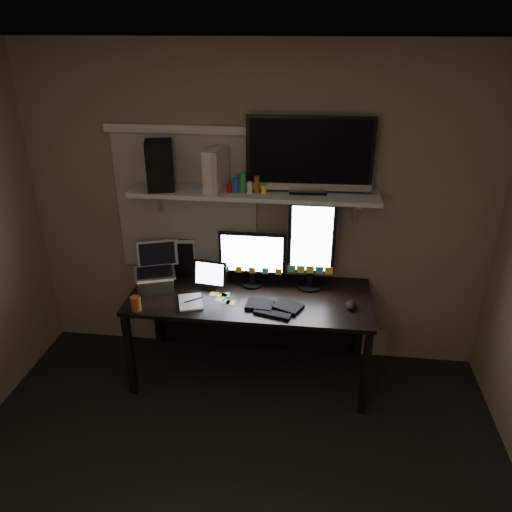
% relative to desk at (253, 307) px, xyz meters
% --- Properties ---
extents(ceiling, '(3.60, 3.60, 0.00)m').
position_rel_desk_xyz_m(ceiling, '(0.00, -1.55, 1.95)').
color(ceiling, silver).
rests_on(ceiling, back_wall).
extents(back_wall, '(3.60, 0.00, 3.60)m').
position_rel_desk_xyz_m(back_wall, '(0.00, 0.25, 0.70)').
color(back_wall, '#6F604F').
rests_on(back_wall, floor).
extents(window_blinds, '(1.10, 0.02, 1.10)m').
position_rel_desk_xyz_m(window_blinds, '(-0.55, 0.24, 0.75)').
color(window_blinds, '#BBB5A8').
rests_on(window_blinds, back_wall).
extents(desk, '(1.80, 0.75, 0.73)m').
position_rel_desk_xyz_m(desk, '(0.00, 0.00, 0.00)').
color(desk, black).
rests_on(desk, floor).
extents(wall_shelf, '(1.80, 0.35, 0.03)m').
position_rel_desk_xyz_m(wall_shelf, '(0.00, 0.08, 0.91)').
color(wall_shelf, beige).
rests_on(wall_shelf, back_wall).
extents(monitor_landscape, '(0.51, 0.05, 0.45)m').
position_rel_desk_xyz_m(monitor_landscape, '(-0.01, 0.04, 0.40)').
color(monitor_landscape, black).
rests_on(monitor_landscape, desk).
extents(monitor_portrait, '(0.35, 0.07, 0.70)m').
position_rel_desk_xyz_m(monitor_portrait, '(0.43, 0.06, 0.53)').
color(monitor_portrait, black).
rests_on(monitor_portrait, desk).
extents(keyboard, '(0.43, 0.26, 0.02)m').
position_rel_desk_xyz_m(keyboard, '(0.19, -0.28, 0.19)').
color(keyboard, black).
rests_on(keyboard, desk).
extents(mouse, '(0.07, 0.11, 0.04)m').
position_rel_desk_xyz_m(mouse, '(0.74, -0.22, 0.20)').
color(mouse, black).
rests_on(mouse, desk).
extents(notepad, '(0.23, 0.27, 0.01)m').
position_rel_desk_xyz_m(notepad, '(-0.42, -0.29, 0.18)').
color(notepad, beige).
rests_on(notepad, desk).
extents(tablet, '(0.27, 0.14, 0.23)m').
position_rel_desk_xyz_m(tablet, '(-0.32, -0.05, 0.29)').
color(tablet, black).
rests_on(tablet, desk).
extents(file_sorter, '(0.23, 0.13, 0.28)m').
position_rel_desk_xyz_m(file_sorter, '(-0.61, 0.19, 0.31)').
color(file_sorter, black).
rests_on(file_sorter, desk).
extents(laptop, '(0.37, 0.34, 0.34)m').
position_rel_desk_xyz_m(laptop, '(-0.73, -0.12, 0.35)').
color(laptop, '#AEAEB2').
rests_on(laptop, desk).
extents(cup, '(0.09, 0.09, 0.11)m').
position_rel_desk_xyz_m(cup, '(-0.77, -0.43, 0.23)').
color(cup, '#94411A').
rests_on(cup, desk).
extents(sticky_notes, '(0.29, 0.22, 0.00)m').
position_rel_desk_xyz_m(sticky_notes, '(-0.22, -0.22, 0.18)').
color(sticky_notes, yellow).
rests_on(sticky_notes, desk).
extents(tv, '(0.89, 0.20, 0.53)m').
position_rel_desk_xyz_m(tv, '(0.39, 0.11, 1.19)').
color(tv, black).
rests_on(tv, wall_shelf).
extents(game_console, '(0.15, 0.26, 0.30)m').
position_rel_desk_xyz_m(game_console, '(-0.27, 0.07, 1.08)').
color(game_console, beige).
rests_on(game_console, wall_shelf).
extents(speaker, '(0.24, 0.27, 0.35)m').
position_rel_desk_xyz_m(speaker, '(-0.67, 0.05, 1.10)').
color(speaker, black).
rests_on(speaker, wall_shelf).
extents(bottles, '(0.24, 0.12, 0.15)m').
position_rel_desk_xyz_m(bottles, '(-0.04, 0.03, 1.00)').
color(bottles, '#A50F0C').
rests_on(bottles, wall_shelf).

